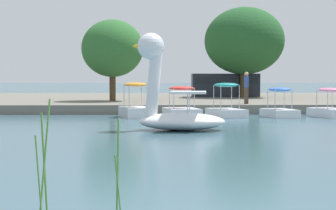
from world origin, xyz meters
TOP-DOWN VIEW (x-y plane):
  - shore_bank_far at (0.00, 34.64)m, footprint 130.87×24.80m
  - swan_boat at (0.30, 13.62)m, footprint 3.38×2.15m
  - pedal_boat_pink at (7.99, 20.14)m, footprint 1.70×2.45m
  - pedal_boat_blue at (5.60, 20.17)m, footprint 1.56×2.23m
  - pedal_boat_teal at (3.11, 20.46)m, footprint 1.86×2.46m
  - pedal_boat_red at (0.99, 20.43)m, footprint 1.82×2.47m
  - pedal_boat_orange at (-1.20, 20.29)m, footprint 1.72×2.55m
  - tree_broadleaf_right at (-2.79, 27.65)m, footprint 4.82×4.96m
  - tree_broadleaf_left at (6.22, 33.93)m, footprint 7.97×7.96m
  - person_on_path at (4.59, 23.46)m, footprint 0.24×0.23m
  - parked_van at (5.03, 35.20)m, footprint 4.96×1.79m
  - reed_clump_foreground at (-2.07, 0.70)m, footprint 3.07×1.27m

SIDE VIEW (x-z plane):
  - shore_bank_far at x=0.00m, z-range 0.00..0.47m
  - pedal_boat_pink at x=7.99m, z-range -0.29..1.10m
  - pedal_boat_blue at x=5.60m, z-range -0.29..1.11m
  - pedal_boat_red at x=0.99m, z-range -0.31..1.15m
  - pedal_boat_teal at x=3.11m, z-range -0.36..1.25m
  - pedal_boat_orange at x=-1.20m, z-range -0.33..1.31m
  - reed_clump_foreground at x=-2.07m, z-range -0.15..1.42m
  - swan_boat at x=0.30m, z-range -0.72..2.69m
  - person_on_path at x=4.59m, z-range 0.51..2.22m
  - parked_van at x=5.03m, z-range 0.55..2.26m
  - tree_broadleaf_right at x=-2.79m, z-range 1.18..6.07m
  - tree_broadleaf_left at x=6.22m, z-range 1.29..7.77m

